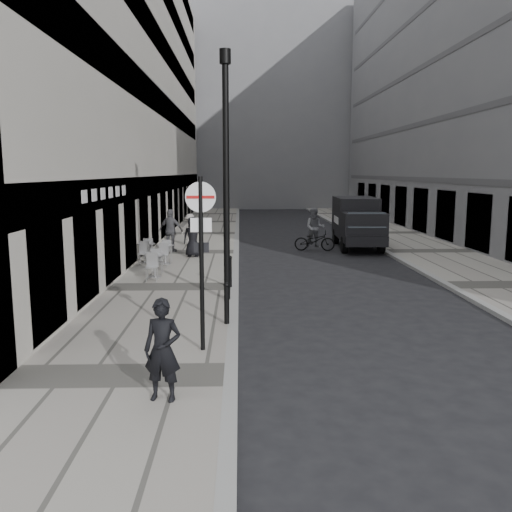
{
  "coord_description": "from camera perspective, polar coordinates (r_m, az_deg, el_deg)",
  "views": [
    {
      "loc": [
        0.18,
        -6.71,
        3.76
      ],
      "look_at": [
        0.63,
        8.41,
        1.4
      ],
      "focal_mm": 38.0,
      "sensor_mm": 36.0,
      "label": 1
    }
  ],
  "objects": [
    {
      "name": "panel_van",
      "position": [
        27.4,
        10.6,
        3.76
      ],
      "size": [
        2.23,
        5.37,
        2.48
      ],
      "rotation": [
        0.0,
        0.0,
        -0.05
      ],
      "color": "black",
      "rests_on": "ground"
    },
    {
      "name": "pedestrian_a",
      "position": [
        25.04,
        -8.95,
        2.66
      ],
      "size": [
        1.24,
        0.82,
        1.97
      ],
      "primitive_type": "imported",
      "rotation": [
        0.0,
        0.0,
        2.82
      ],
      "color": "#56565B",
      "rests_on": "sidewalk"
    },
    {
      "name": "building_right",
      "position": [
        34.7,
        23.05,
        18.54
      ],
      "size": [
        6.0,
        45.0,
        20.0
      ],
      "primitive_type": "cube",
      "color": "slate",
      "rests_on": "ground"
    },
    {
      "name": "far_sidewalk",
      "position": [
        26.5,
        17.75,
        0.41
      ],
      "size": [
        4.0,
        60.0,
        0.12
      ],
      "primitive_type": "cube",
      "color": "gray",
      "rests_on": "ground"
    },
    {
      "name": "cafe_table_far",
      "position": [
        21.84,
        -9.53,
        0.36
      ],
      "size": [
        0.7,
        1.58,
        0.9
      ],
      "color": "silver",
      "rests_on": "sidewalk"
    },
    {
      "name": "pedestrian_b",
      "position": [
        27.08,
        -6.95,
        2.75
      ],
      "size": [
        1.17,
        0.94,
        1.58
      ],
      "primitive_type": "imported",
      "rotation": [
        0.0,
        0.0,
        2.74
      ],
      "color": "#A19A94",
      "rests_on": "sidewalk"
    },
    {
      "name": "sidewalk",
      "position": [
        25.08,
        -6.68,
        0.32
      ],
      "size": [
        4.0,
        60.0,
        0.12
      ],
      "primitive_type": "cube",
      "color": "gray",
      "rests_on": "ground"
    },
    {
      "name": "bollard_near",
      "position": [
        13.12,
        -3.11,
        -5.11
      ],
      "size": [
        0.13,
        0.13,
        0.95
      ],
      "primitive_type": "cylinder",
      "color": "black",
      "rests_on": "sidewalk"
    },
    {
      "name": "bollard_far",
      "position": [
        17.24,
        -2.78,
        -1.73
      ],
      "size": [
        0.13,
        0.13,
        0.95
      ],
      "primitive_type": "cylinder",
      "color": "black",
      "rests_on": "sidewalk"
    },
    {
      "name": "cafe_table_mid",
      "position": [
        22.27,
        -11.46,
        0.5
      ],
      "size": [
        0.72,
        1.63,
        0.93
      ],
      "color": "#ABAAAD",
      "rests_on": "sidewalk"
    },
    {
      "name": "walking_man",
      "position": [
        8.86,
        -9.8,
        -9.72
      ],
      "size": [
        0.67,
        0.5,
        1.66
      ],
      "primitive_type": "imported",
      "rotation": [
        0.0,
        0.0,
        -0.19
      ],
      "color": "black",
      "rests_on": "sidewalk"
    },
    {
      "name": "ground",
      "position": [
        7.69,
        -3.0,
        -20.38
      ],
      "size": [
        120.0,
        120.0,
        0.0
      ],
      "primitive_type": "plane",
      "color": "black",
      "rests_on": "ground"
    },
    {
      "name": "sign_post",
      "position": [
        10.9,
        -5.79,
        1.63
      ],
      "size": [
        0.61,
        0.09,
        3.55
      ],
      "rotation": [
        0.0,
        0.0,
        0.01
      ],
      "color": "black",
      "rests_on": "sidewalk"
    },
    {
      "name": "cyclist",
      "position": [
        26.06,
        6.2,
        2.3
      ],
      "size": [
        2.0,
        0.96,
        2.07
      ],
      "rotation": [
        0.0,
        0.0,
        -0.16
      ],
      "color": "black",
      "rests_on": "ground"
    },
    {
      "name": "building_left",
      "position": [
        32.25,
        -13.4,
        17.98
      ],
      "size": [
        4.0,
        45.0,
        18.0
      ],
      "primitive_type": "cube",
      "color": "#B9B3A9",
      "rests_on": "ground"
    },
    {
      "name": "building_far",
      "position": [
        63.14,
        -0.53,
        15.44
      ],
      "size": [
        24.0,
        16.0,
        22.0
      ],
      "primitive_type": "cube",
      "color": "slate",
      "rests_on": "ground"
    },
    {
      "name": "lamppost",
      "position": [
        15.29,
        -3.17,
        9.62
      ],
      "size": [
        0.31,
        0.31,
        6.91
      ],
      "color": "black",
      "rests_on": "sidewalk"
    },
    {
      "name": "cafe_table_near",
      "position": [
        19.15,
        -10.64,
        -0.81
      ],
      "size": [
        0.73,
        1.64,
        0.93
      ],
      "color": "#B8B8BA",
      "rests_on": "sidewalk"
    },
    {
      "name": "pedestrian_c",
      "position": [
        23.5,
        -6.66,
        2.03
      ],
      "size": [
        0.91,
        0.66,
        1.74
      ],
      "primitive_type": "imported",
      "rotation": [
        0.0,
        0.0,
        3.01
      ],
      "color": "black",
      "rests_on": "sidewalk"
    }
  ]
}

